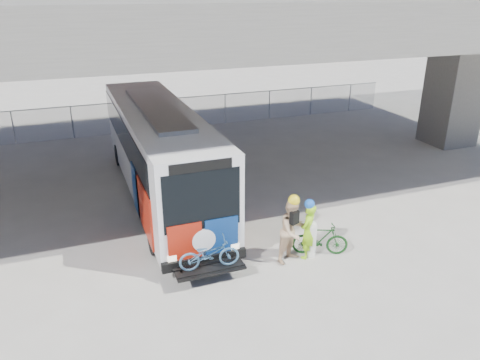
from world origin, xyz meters
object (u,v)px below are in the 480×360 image
bus (159,146)px  cyclist_tan (293,230)px  bollard (311,238)px  bike_parked (320,239)px  cyclist_hivis (308,230)px

bus → cyclist_tan: (2.72, -6.33, -1.07)m
bus → bollard: size_ratio=10.63×
bus → cyclist_tan: bearing=-66.7°
bollard → bike_parked: bearing=-0.0°
bus → bike_parked: size_ratio=7.36×
bike_parked → cyclist_tan: bearing=113.5°
bollard → cyclist_tan: cyclist_tan is taller
cyclist_tan → cyclist_hivis: bearing=-23.0°
bus → cyclist_hivis: 7.21m
cyclist_hivis → bike_parked: bearing=141.0°
cyclist_hivis → cyclist_tan: bearing=-38.8°
bike_parked → bollard: bearing=113.4°
bus → cyclist_tan: 6.97m
bollard → bike_parked: size_ratio=0.69×
cyclist_tan → bus: bearing=90.1°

